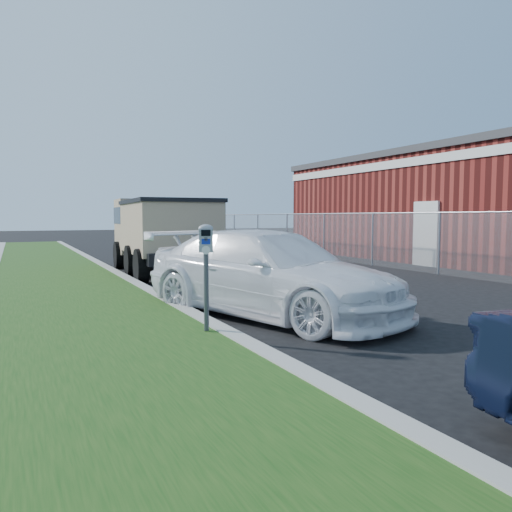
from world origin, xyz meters
name	(u,v)px	position (x,y,z in m)	size (l,w,h in m)	color
ground	(357,316)	(0.00, 0.00, 0.00)	(120.00, 120.00, 0.00)	black
chainlink_fence	(373,229)	(6.00, 7.00, 1.26)	(0.06, 30.06, 30.00)	slate
brick_building	(473,206)	(12.00, 8.00, 2.13)	(9.20, 14.20, 4.17)	maroon
parking_meter	(206,254)	(-2.84, -0.43, 1.18)	(0.23, 0.19, 1.44)	#3F4247
white_wagon	(267,273)	(-1.29, 0.81, 0.72)	(2.03, 4.99, 1.45)	white
dump_truck	(161,231)	(-1.17, 8.00, 1.26)	(2.55, 5.85, 2.25)	black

